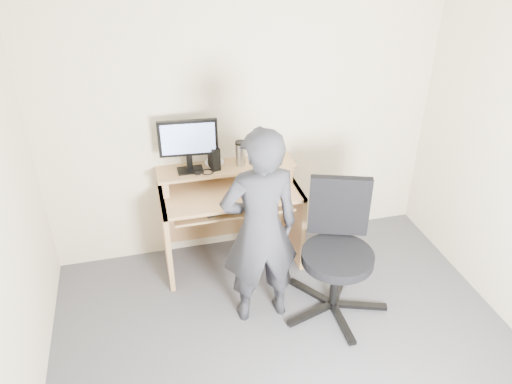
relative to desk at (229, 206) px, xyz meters
name	(u,v)px	position (x,y,z in m)	size (l,w,h in m)	color
ground	(303,381)	(0.20, -1.53, -0.55)	(3.50, 3.50, 0.00)	#49484D
back_wall	(244,121)	(0.20, 0.22, 0.70)	(3.50, 0.02, 2.50)	beige
ceiling	(330,8)	(0.20, -1.53, 1.95)	(3.50, 3.50, 0.02)	white
desk	(229,206)	(0.00, 0.00, 0.00)	(1.20, 0.60, 0.91)	tan
monitor	(188,141)	(-0.31, 0.06, 0.64)	(0.49, 0.14, 0.46)	black
external_drive	(214,158)	(-0.10, 0.07, 0.46)	(0.07, 0.13, 0.20)	black
travel_mug	(241,154)	(0.13, 0.07, 0.46)	(0.09, 0.09, 0.20)	#ACACB1
smartphone	(256,164)	(0.26, 0.04, 0.37)	(0.07, 0.13, 0.01)	black
charger	(198,172)	(-0.26, -0.01, 0.38)	(0.04, 0.04, 0.04)	black
headphones	(214,162)	(-0.09, 0.16, 0.37)	(0.16, 0.16, 0.02)	silver
keyboard	(229,205)	(-0.03, -0.17, 0.12)	(0.46, 0.18, 0.03)	black
mouse	(263,191)	(0.26, -0.18, 0.22)	(0.10, 0.06, 0.04)	black
office_chair	(338,245)	(0.70, -0.82, 0.04)	(0.85, 0.81, 1.07)	black
person	(260,230)	(0.08, -0.79, 0.27)	(0.60, 0.39, 1.63)	black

